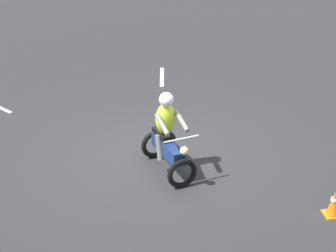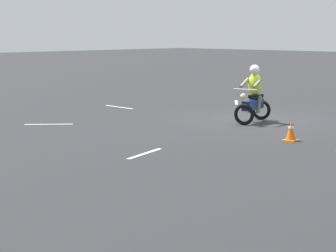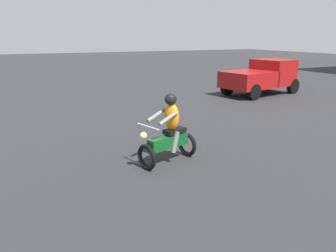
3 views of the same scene
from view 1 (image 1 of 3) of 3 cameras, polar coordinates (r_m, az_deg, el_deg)
The scene contains 4 objects.
ground_plane at distance 13.44m, azimuth -1.11°, elevation -2.78°, with size 120.00×120.00×0.00m, color #28282B.
motorcycle_rider_foreground at distance 12.62m, azimuth -0.06°, elevation -1.06°, with size 0.97×1.56×1.66m.
traffic_cone_near_right at distance 11.87m, azimuth 14.26°, elevation -6.59°, with size 0.32×0.32×0.48m.
lane_stripe_s at distance 17.53m, azimuth -0.53°, elevation 4.30°, with size 0.10×1.36×0.01m, color silver.
Camera 1 is at (1.56, 11.70, 6.43)m, focal length 70.00 mm.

